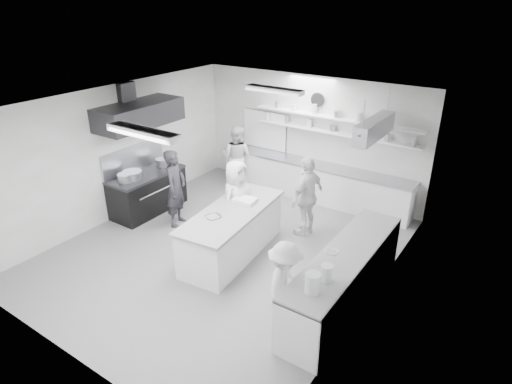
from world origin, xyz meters
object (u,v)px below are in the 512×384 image
Objects in this scene: right_counter at (344,279)px; cook_stove at (176,188)px; prep_island at (232,233)px; stove at (148,193)px; back_counter at (312,181)px; cook_back at (237,157)px.

cook_stove is (-4.21, 0.49, 0.41)m from right_counter.
prep_island is at bearing 175.65° from right_counter.
cook_stove reaches higher than stove.
stove is 4.03m from back_counter.
back_counter is at bearing -176.10° from cook_back.
back_counter reaches higher than prep_island.
cook_back is (-1.97, -0.50, 0.39)m from back_counter.
prep_island is 1.47× the size of cook_back.
prep_island is 1.42× the size of cook_stove.
right_counter is (2.35, -3.40, 0.01)m from back_counter.
cook_stove is at bearing 82.32° from cook_back.
cook_back reaches higher than back_counter.
prep_island is at bearing -119.19° from cook_stove.
back_counter is 3.48m from cook_stove.
back_counter is 2.01× the size of prep_island.
back_counter is 3.22m from prep_island.
cook_back is (-1.88, 2.71, 0.39)m from prep_island.
cook_stove reaches higher than prep_island.
back_counter reaches higher than stove.
cook_back is (-0.11, 2.41, -0.03)m from cook_stove.
stove is 0.36× the size of back_counter.
prep_island is 3.32m from cook_back.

